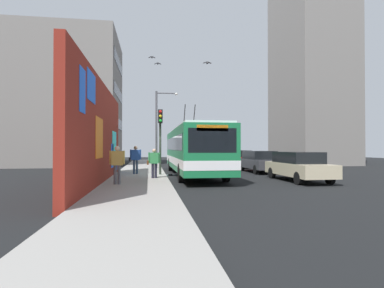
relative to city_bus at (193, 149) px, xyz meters
The scene contains 17 objects.
ground_plane 2.51m from the city_bus, 101.12° to the left, with size 80.00×80.00×0.00m, color black.
sidewalk_slab 3.79m from the city_bus, 95.94° to the left, with size 48.00×3.20×0.15m, color gray.
graffiti_wall 6.89m from the city_bus, 131.25° to the left, with size 13.66×0.32×4.93m.
building_far_left 17.90m from the city_bus, 39.76° to the left, with size 9.48×9.80×13.37m.
building_far_right 21.60m from the city_bus, 51.04° to the right, with size 9.28×6.37×21.80m.
city_bus is the anchor object (origin of this frame).
parked_car_champagne 6.70m from the city_bus, 128.52° to the right, with size 4.91×1.87×1.58m.
parked_car_dark_gray 5.55m from the city_bus, 71.67° to the right, with size 4.78×1.90×1.58m.
parked_car_red 8.76m from the city_bus, 36.64° to the right, with size 4.26×1.89×1.58m.
parked_car_white 13.89m from the city_bus, 22.03° to the right, with size 4.25×1.82×1.58m.
pedestrian_midblock 3.73m from the city_bus, 92.27° to the left, with size 0.24×0.78×1.77m.
pedestrian_at_curb 3.93m from the city_bus, 138.74° to the left, with size 0.22×0.73×1.60m.
pedestrian_near_wall 7.03m from the city_bus, 142.54° to the left, with size 0.23×0.69×1.74m.
traffic_light 2.58m from the city_bus, 111.33° to the left, with size 0.49×0.28×4.04m.
street_lamp 6.39m from the city_bus, 19.64° to the left, with size 0.44×1.90×6.38m.
flying_pigeons 7.56m from the city_bus, 21.23° to the left, with size 5.77×4.12×1.99m.
curbside_puddle 2.14m from the city_bus, 68.70° to the left, with size 1.63×1.63×0.00m, color black.
Camera 1 is at (-19.33, 1.00, 1.80)m, focal length 28.41 mm.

